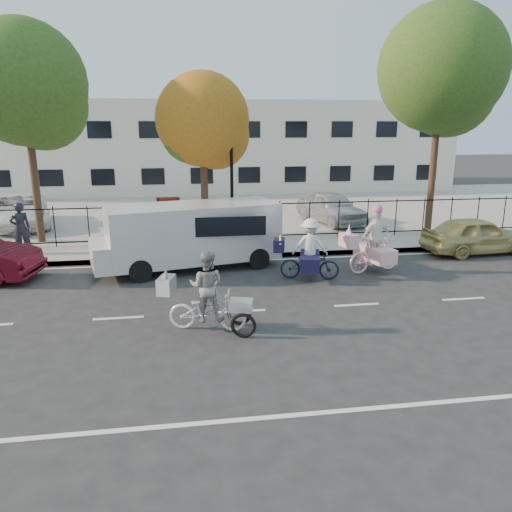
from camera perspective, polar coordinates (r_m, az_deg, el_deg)
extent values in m
plane|color=#333334|center=(12.55, -1.64, -6.35)|extent=(120.00, 120.00, 0.00)
cube|color=#A8A399|center=(17.31, -3.72, -0.12)|extent=(60.00, 0.10, 0.15)
cube|color=#A8A399|center=(18.33, -4.02, 0.72)|extent=(60.00, 2.20, 0.15)
cube|color=#A8A399|center=(27.03, -5.62, 5.28)|extent=(60.00, 15.60, 0.15)
cube|color=silver|center=(36.68, -6.66, 12.36)|extent=(34.00, 10.00, 6.00)
cylinder|color=black|center=(18.67, -2.78, 7.49)|extent=(0.12, 0.12, 4.00)
sphere|color=white|center=(18.52, -2.86, 14.10)|extent=(0.36, 0.36, 0.36)
cylinder|color=black|center=(18.76, -10.98, 3.87)|extent=(0.06, 0.06, 1.80)
cylinder|color=black|center=(18.74, -8.84, 3.95)|extent=(0.06, 0.06, 1.80)
cube|color=#59140F|center=(18.65, -9.99, 5.72)|extent=(0.85, 0.04, 0.60)
imported|color=white|center=(11.38, -5.58, -6.20)|extent=(1.87, 1.07, 0.93)
imported|color=white|center=(11.19, -5.66, -3.46)|extent=(0.92, 0.80, 1.62)
cube|color=white|center=(11.42, -10.21, -3.28)|extent=(0.45, 0.63, 0.37)
cone|color=white|center=(11.47, -10.26, -1.92)|extent=(0.14, 0.14, 0.19)
cone|color=white|center=(11.23, -10.28, -2.28)|extent=(0.14, 0.14, 0.19)
torus|color=black|center=(10.98, -1.47, -7.93)|extent=(0.58, 0.23, 0.58)
torus|color=black|center=(11.65, -1.92, -6.57)|extent=(0.58, 0.23, 0.58)
cube|color=white|center=(11.19, -1.72, -5.66)|extent=(0.59, 0.49, 0.26)
imported|color=#FFC2D3|center=(16.08, 13.41, 0.12)|extent=(1.94, 1.00, 1.12)
imported|color=white|center=(15.95, 13.53, 2.09)|extent=(1.11, 0.69, 1.76)
cube|color=beige|center=(15.37, 10.54, 1.75)|extent=(0.49, 0.68, 0.40)
cone|color=white|center=(15.30, 10.60, 3.06)|extent=(0.13, 0.13, 0.36)
cube|color=beige|center=(16.07, 13.42, 0.31)|extent=(0.98, 1.57, 0.45)
sphere|color=#DA6798|center=(15.79, 13.72, 5.16)|extent=(0.31, 0.31, 0.31)
imported|color=black|center=(15.07, 6.15, -0.92)|extent=(1.87, 1.05, 0.93)
imported|color=white|center=(14.92, 6.21, 1.21)|extent=(1.17, 0.85, 1.62)
cube|color=black|center=(14.95, 2.65, 1.27)|extent=(0.44, 0.63, 0.37)
cone|color=gold|center=(15.08, 2.52, 2.20)|extent=(0.12, 0.24, 0.33)
cone|color=gold|center=(14.73, 2.80, 1.88)|extent=(0.12, 0.24, 0.33)
cube|color=black|center=(15.04, 6.16, -0.54)|extent=(0.89, 1.44, 0.41)
cube|color=silver|center=(16.11, -7.16, 2.74)|extent=(5.66, 3.14, 1.78)
cube|color=silver|center=(16.41, -17.35, 0.62)|extent=(0.92, 1.99, 0.79)
cylinder|color=black|center=(15.53, -13.91, -1.25)|extent=(0.73, 0.41, 0.69)
cylinder|color=black|center=(17.21, -13.43, 0.34)|extent=(0.73, 0.41, 0.69)
cylinder|color=black|center=(15.63, -0.04, -0.71)|extent=(0.73, 0.41, 0.69)
cylinder|color=black|center=(17.30, -0.91, 0.83)|extent=(0.73, 0.41, 0.69)
imported|color=tan|center=(19.63, 23.90, 2.19)|extent=(4.04, 1.92, 1.33)
imported|color=black|center=(19.09, -25.31, 2.89)|extent=(0.78, 0.67, 1.80)
imported|color=white|center=(24.30, -25.48, 4.75)|extent=(3.75, 5.70, 1.46)
imported|color=#AEB2B6|center=(23.08, 8.58, 5.54)|extent=(2.72, 4.50, 1.43)
cylinder|color=#442D1D|center=(20.62, -23.97, 8.21)|extent=(0.28, 0.28, 5.21)
sphere|color=#385B1E|center=(20.57, -24.99, 17.47)|extent=(4.46, 4.46, 4.46)
sphere|color=#385B1E|center=(20.60, -23.22, 15.56)|extent=(3.27, 3.27, 3.27)
cylinder|color=#442D1D|center=(19.58, -5.90, 7.50)|extent=(0.28, 0.28, 4.12)
sphere|color=#9F6219|center=(19.42, -6.12, 15.27)|extent=(3.53, 3.53, 3.53)
sphere|color=#9F6219|center=(19.66, -4.60, 13.58)|extent=(2.59, 2.59, 2.59)
cylinder|color=#442D1D|center=(22.06, 19.59, 9.78)|extent=(0.28, 0.28, 5.81)
sphere|color=#385B1E|center=(22.10, 20.48, 19.45)|extent=(4.98, 4.98, 4.98)
sphere|color=#385B1E|center=(22.45, 21.19, 17.17)|extent=(3.65, 3.65, 3.65)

